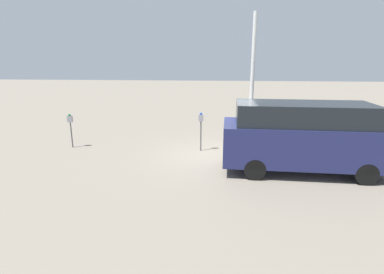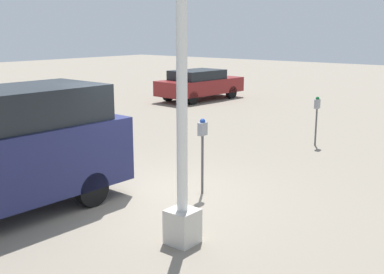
{
  "view_description": "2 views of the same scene",
  "coord_description": "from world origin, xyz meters",
  "px_view_note": "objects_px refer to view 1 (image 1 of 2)",
  "views": [
    {
      "loc": [
        -0.1,
        -10.82,
        3.59
      ],
      "look_at": [
        -0.98,
        -0.45,
        0.86
      ],
      "focal_mm": 28.0,
      "sensor_mm": 36.0,
      "label": 1
    },
    {
      "loc": [
        6.67,
        6.38,
        3.26
      ],
      "look_at": [
        -0.76,
        0.4,
        1.13
      ],
      "focal_mm": 45.0,
      "sensor_mm": 36.0,
      "label": 2
    }
  ],
  "objects_px": {
    "parking_meter_near": "(201,123)",
    "parking_meter_far": "(70,123)",
    "lamp_post": "(251,103)",
    "parked_van": "(304,136)"
  },
  "relations": [
    {
      "from": "parking_meter_near",
      "to": "parking_meter_far",
      "type": "relative_size",
      "value": 1.1
    },
    {
      "from": "lamp_post",
      "to": "parked_van",
      "type": "height_order",
      "value": "lamp_post"
    },
    {
      "from": "parking_meter_far",
      "to": "lamp_post",
      "type": "xyz_separation_m",
      "value": [
        7.4,
        1.2,
        0.72
      ]
    },
    {
      "from": "parking_meter_near",
      "to": "parking_meter_far",
      "type": "xyz_separation_m",
      "value": [
        -5.35,
        -0.01,
        -0.1
      ]
    },
    {
      "from": "lamp_post",
      "to": "parked_van",
      "type": "distance_m",
      "value": 3.57
    },
    {
      "from": "parked_van",
      "to": "lamp_post",
      "type": "bearing_deg",
      "value": 114.6
    },
    {
      "from": "parking_meter_near",
      "to": "parked_van",
      "type": "bearing_deg",
      "value": -34.23
    },
    {
      "from": "parking_meter_near",
      "to": "parking_meter_far",
      "type": "bearing_deg",
      "value": 177.2
    },
    {
      "from": "parking_meter_far",
      "to": "parked_van",
      "type": "distance_m",
      "value": 8.99
    },
    {
      "from": "lamp_post",
      "to": "parking_meter_far",
      "type": "bearing_deg",
      "value": -170.76
    }
  ]
}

